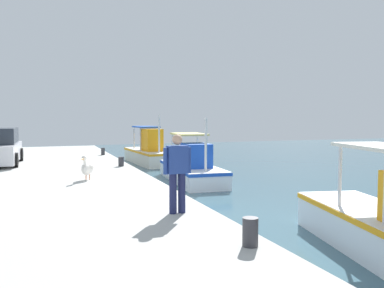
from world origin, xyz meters
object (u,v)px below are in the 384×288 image
(fishing_boat_second, at_px, (192,169))
(mooring_bollard_second, at_px, (121,162))
(pelican, at_px, (87,168))
(fishing_boat_nearest, at_px, (149,152))
(mooring_bollard_nearest, at_px, (103,151))
(mooring_bollard_third, at_px, (250,232))
(fisherman_standing, at_px, (177,170))

(fishing_boat_second, relative_size, mooring_bollard_second, 13.97)
(mooring_bollard_second, bearing_deg, fishing_boat_second, 86.37)
(fishing_boat_second, xyz_separation_m, pelican, (3.09, -4.80, 0.62))
(fishing_boat_nearest, relative_size, fishing_boat_second, 1.02)
(fishing_boat_second, bearing_deg, mooring_bollard_nearest, -150.74)
(mooring_bollard_second, xyz_separation_m, mooring_bollard_third, (11.22, -0.00, 0.04))
(fishing_boat_nearest, bearing_deg, fishing_boat_second, 0.65)
(fishing_boat_second, distance_m, mooring_bollard_third, 11.46)
(fishing_boat_nearest, relative_size, fisherman_standing, 3.27)
(mooring_bollard_third, bearing_deg, mooring_bollard_nearest, 180.00)
(fisherman_standing, bearing_deg, pelican, -166.23)
(pelican, bearing_deg, fishing_boat_second, 122.74)
(fishing_boat_nearest, bearing_deg, pelican, -24.31)
(fishing_boat_nearest, relative_size, mooring_bollard_second, 14.20)
(fishing_boat_second, relative_size, fisherman_standing, 3.22)
(fishing_boat_nearest, height_order, mooring_bollard_second, fishing_boat_nearest)
(fisherman_standing, bearing_deg, fishing_boat_nearest, 167.91)
(mooring_bollard_third, bearing_deg, fisherman_standing, -171.29)
(pelican, distance_m, fisherman_standing, 5.58)
(mooring_bollard_nearest, bearing_deg, fishing_boat_nearest, 121.52)
(pelican, xyz_separation_m, mooring_bollard_nearest, (-8.60, 1.71, -0.21))
(mooring_bollard_nearest, xyz_separation_m, mooring_bollard_third, (16.54, -0.00, 0.04))
(fisherman_standing, xyz_separation_m, mooring_bollard_third, (2.54, 0.39, -0.70))
(mooring_bollard_third, bearing_deg, mooring_bollard_second, 180.00)
(fishing_boat_second, height_order, mooring_bollard_third, fishing_boat_second)
(mooring_bollard_nearest, relative_size, mooring_bollard_second, 0.97)
(fisherman_standing, height_order, mooring_bollard_second, fisherman_standing)
(fishing_boat_second, height_order, pelican, fishing_boat_second)
(mooring_bollard_third, bearing_deg, pelican, -167.83)
(fishing_boat_second, bearing_deg, fisherman_standing, -22.29)
(pelican, xyz_separation_m, mooring_bollard_second, (-3.28, 1.71, -0.21))
(fishing_boat_second, bearing_deg, mooring_bollard_third, -15.66)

